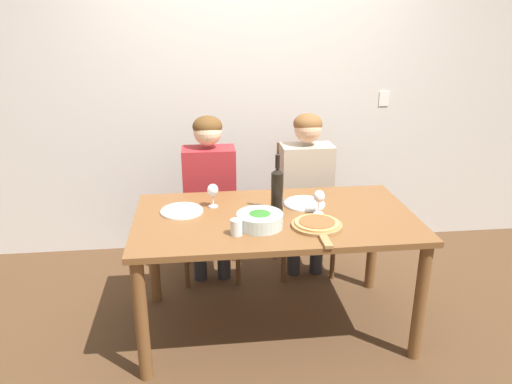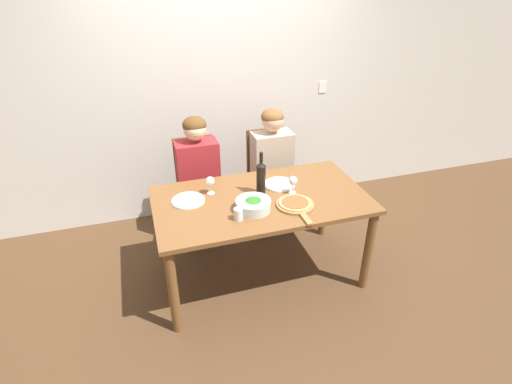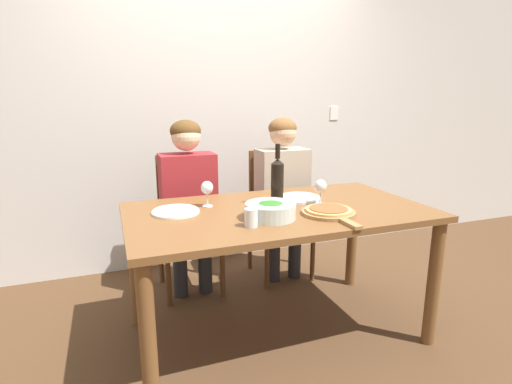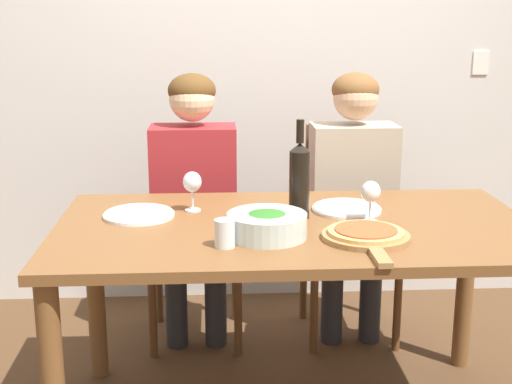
{
  "view_description": "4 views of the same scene",
  "coord_description": "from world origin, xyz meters",
  "views": [
    {
      "loc": [
        -0.43,
        -2.74,
        1.95
      ],
      "look_at": [
        -0.1,
        0.1,
        0.9
      ],
      "focal_mm": 35.0,
      "sensor_mm": 36.0,
      "label": 1
    },
    {
      "loc": [
        -0.86,
        -2.58,
        2.38
      ],
      "look_at": [
        -0.04,
        0.02,
        0.83
      ],
      "focal_mm": 28.0,
      "sensor_mm": 36.0,
      "label": 2
    },
    {
      "loc": [
        -0.88,
        -1.99,
        1.39
      ],
      "look_at": [
        -0.11,
        0.08,
        0.87
      ],
      "focal_mm": 28.0,
      "sensor_mm": 36.0,
      "label": 3
    },
    {
      "loc": [
        -0.28,
        -2.4,
        1.5
      ],
      "look_at": [
        -0.13,
        0.06,
        0.88
      ],
      "focal_mm": 50.0,
      "sensor_mm": 36.0,
      "label": 4
    }
  ],
  "objects": [
    {
      "name": "wine_bottle",
      "position": [
        0.02,
        0.07,
        0.92
      ],
      "size": [
        0.07,
        0.07,
        0.36
      ],
      "color": "black",
      "rests_on": "dining_table"
    },
    {
      "name": "water_tumbler",
      "position": [
        -0.25,
        -0.24,
        0.82
      ],
      "size": [
        0.07,
        0.07,
        0.09
      ],
      "color": "silver",
      "rests_on": "dining_table"
    },
    {
      "name": "back_wall",
      "position": [
        0.0,
        1.29,
        1.35
      ],
      "size": [
        10.0,
        0.06,
        2.7
      ],
      "color": "silver",
      "rests_on": "ground"
    },
    {
      "name": "person_woman",
      "position": [
        -0.38,
        0.7,
        0.76
      ],
      "size": [
        0.47,
        0.51,
        1.25
      ],
      "color": "#28282D",
      "rests_on": "ground"
    },
    {
      "name": "dinner_plate_left",
      "position": [
        -0.56,
        0.12,
        0.79
      ],
      "size": [
        0.26,
        0.26,
        0.02
      ],
      "color": "white",
      "rests_on": "dining_table"
    },
    {
      "name": "broccoli_bowl",
      "position": [
        -0.11,
        -0.15,
        0.82
      ],
      "size": [
        0.27,
        0.27,
        0.09
      ],
      "color": "silver",
      "rests_on": "dining_table"
    },
    {
      "name": "wine_glass_right",
      "position": [
        0.27,
        -0.0,
        0.88
      ],
      "size": [
        0.07,
        0.07,
        0.15
      ],
      "color": "silver",
      "rests_on": "dining_table"
    },
    {
      "name": "ground_plane",
      "position": [
        0.0,
        0.0,
        0.0
      ],
      "size": [
        40.0,
        40.0,
        0.0
      ],
      "primitive_type": "plane",
      "color": "#4C331E"
    },
    {
      "name": "dining_table",
      "position": [
        0.0,
        0.0,
        0.67
      ],
      "size": [
        1.69,
        0.93,
        0.78
      ],
      "color": "brown",
      "rests_on": "ground"
    },
    {
      "name": "dinner_plate_right",
      "position": [
        0.21,
        0.16,
        0.79
      ],
      "size": [
        0.26,
        0.26,
        0.02
      ],
      "color": "white",
      "rests_on": "dining_table"
    },
    {
      "name": "person_man",
      "position": [
        0.34,
        0.7,
        0.76
      ],
      "size": [
        0.47,
        0.51,
        1.25
      ],
      "color": "#28282D",
      "rests_on": "ground"
    },
    {
      "name": "pizza_on_board",
      "position": [
        0.21,
        -0.2,
        0.79
      ],
      "size": [
        0.29,
        0.43,
        0.04
      ],
      "color": "#9E7042",
      "rests_on": "dining_table"
    },
    {
      "name": "chair_right",
      "position": [
        0.34,
        0.82,
        0.53
      ],
      "size": [
        0.42,
        0.42,
        0.99
      ],
      "color": "brown",
      "rests_on": "ground"
    },
    {
      "name": "chair_left",
      "position": [
        -0.38,
        0.82,
        0.53
      ],
      "size": [
        0.42,
        0.42,
        0.99
      ],
      "color": "brown",
      "rests_on": "ground"
    },
    {
      "name": "wine_glass_left",
      "position": [
        -0.37,
        0.19,
        0.88
      ],
      "size": [
        0.07,
        0.07,
        0.15
      ],
      "color": "silver",
      "rests_on": "dining_table"
    }
  ]
}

